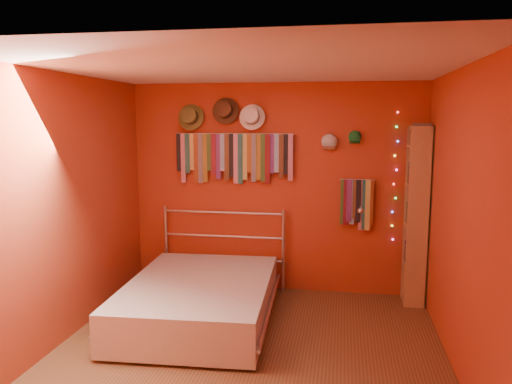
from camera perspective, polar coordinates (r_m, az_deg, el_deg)
The scene contains 16 objects.
ground at distance 4.70m, azimuth -0.93°, elevation -17.82°, with size 3.50×3.50×0.00m, color brown.
back_wall at distance 6.01m, azimuth 2.21°, elevation 0.45°, with size 3.50×0.02×2.50m, color maroon.
right_wall at distance 4.33m, azimuth 22.45°, elevation -3.26°, with size 0.02×3.50×2.50m, color maroon.
left_wall at distance 4.94m, azimuth -21.34°, elevation -1.84°, with size 0.02×3.50×2.50m, color maroon.
ceiling at distance 4.24m, azimuth -1.01°, elevation 14.11°, with size 3.50×3.50×0.02m, color white.
tie_rack at distance 5.99m, azimuth -2.59°, elevation 4.22°, with size 1.45×0.03×0.61m.
small_tie_rack at distance 5.91m, azimuth 11.48°, elevation -1.14°, with size 0.40×0.03×0.60m.
fedora_olive at distance 6.08m, azimuth -7.56°, elevation 8.56°, with size 0.32×0.17×0.31m.
fedora_brown at distance 5.96m, azimuth -3.61°, elevation 9.33°, with size 0.32×0.17×0.31m.
fedora_white at distance 5.90m, azimuth -0.52°, elevation 8.64°, with size 0.30×0.17×0.30m.
cap_white at distance 5.85m, azimuth 8.37°, elevation 5.69°, with size 0.18×0.23×0.18m.
cap_green at distance 5.85m, azimuth 11.22°, elevation 6.18°, with size 0.16×0.20×0.16m.
fairy_lights at distance 5.92m, azimuth 15.60°, elevation 1.66°, with size 0.05×0.02×1.49m.
reading_lamp at distance 5.75m, azimuth 11.84°, elevation -2.04°, with size 0.07×0.30×0.09m.
bookshelf at distance 5.83m, azimuth 18.25°, elevation -2.52°, with size 0.25×0.34×2.00m.
bed at distance 5.29m, azimuth -6.46°, elevation -12.10°, with size 1.61×2.11×1.00m.
Camera 1 is at (0.81, -4.14, 2.07)m, focal length 35.00 mm.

